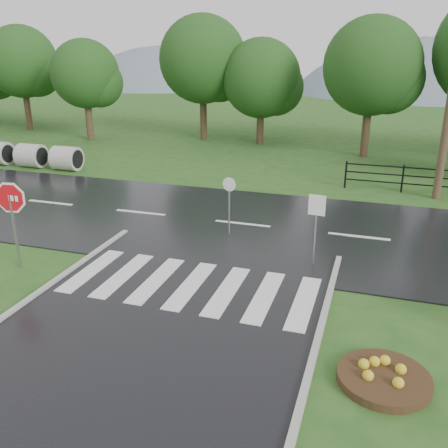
% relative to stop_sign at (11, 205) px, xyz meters
% --- Properties ---
extents(ground, '(120.00, 120.00, 0.00)m').
position_rel_stop_sign_xyz_m(ground, '(5.12, -4.64, -1.87)').
color(ground, '#264F1A').
rests_on(ground, ground).
extents(main_road, '(90.00, 8.00, 0.04)m').
position_rel_stop_sign_xyz_m(main_road, '(5.12, 5.36, -1.87)').
color(main_road, black).
rests_on(main_road, ground).
extents(crosswalk, '(6.50, 2.80, 0.02)m').
position_rel_stop_sign_xyz_m(crosswalk, '(5.12, 0.36, -1.81)').
color(crosswalk, silver).
rests_on(crosswalk, ground).
extents(hills, '(102.00, 48.00, 48.00)m').
position_rel_stop_sign_xyz_m(hills, '(8.61, 60.36, -17.41)').
color(hills, slate).
rests_on(hills, ground).
extents(treeline, '(83.20, 5.20, 10.00)m').
position_rel_stop_sign_xyz_m(treeline, '(6.12, 19.36, -1.87)').
color(treeline, '#183F13').
rests_on(treeline, ground).
extents(stop_sign, '(1.18, 0.22, 2.69)m').
position_rel_stop_sign_xyz_m(stop_sign, '(0.00, 0.00, 0.00)').
color(stop_sign, '#939399').
rests_on(stop_sign, ground).
extents(flower_bed, '(1.76, 1.76, 0.35)m').
position_rel_stop_sign_xyz_m(flower_bed, '(10.05, -2.18, -1.74)').
color(flower_bed, '#332111').
rests_on(flower_bed, ground).
extents(reg_sign_small, '(0.48, 0.08, 2.16)m').
position_rel_stop_sign_xyz_m(reg_sign_small, '(8.00, 2.64, -0.34)').
color(reg_sign_small, '#939399').
rests_on(reg_sign_small, ground).
extents(reg_sign_round, '(0.46, 0.11, 1.99)m').
position_rel_stop_sign_xyz_m(reg_sign_round, '(4.95, 4.29, -0.59)').
color(reg_sign_round, '#939399').
rests_on(reg_sign_round, ground).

